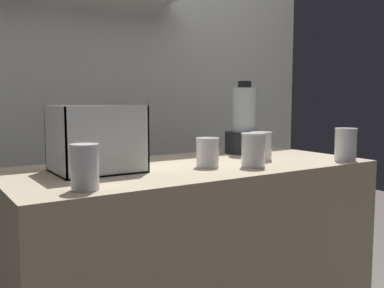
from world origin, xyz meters
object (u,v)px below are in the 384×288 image
at_px(carrot_display_bin, 97,150).
at_px(juice_cup_pomegranate_left, 208,154).
at_px(juice_cup_beet_middle, 253,152).
at_px(juice_cup_orange_far_left, 85,169).
at_px(blender_pitcher, 244,127).
at_px(juice_cup_mango_far_right, 346,147).
at_px(juice_cup_orange_right, 261,148).

xyz_separation_m(carrot_display_bin, juice_cup_pomegranate_left, (0.38, -0.12, -0.03)).
distance_m(carrot_display_bin, juice_cup_beet_middle, 0.57).
relative_size(carrot_display_bin, juice_cup_pomegranate_left, 2.65).
relative_size(juice_cup_orange_far_left, juice_cup_pomegranate_left, 1.19).
height_order(blender_pitcher, juice_cup_orange_far_left, blender_pitcher).
bearing_deg(juice_cup_pomegranate_left, juice_cup_orange_far_left, -163.63).
bearing_deg(carrot_display_bin, blender_pitcher, 9.19).
relative_size(blender_pitcher, juice_cup_orange_far_left, 2.58).
bearing_deg(juice_cup_mango_far_right, juice_cup_pomegranate_left, 162.31).
xyz_separation_m(blender_pitcher, juice_cup_mango_far_right, (0.18, -0.43, -0.06)).
xyz_separation_m(blender_pitcher, juice_cup_orange_right, (-0.09, -0.22, -0.07)).
relative_size(juice_cup_pomegranate_left, juice_cup_orange_right, 0.93).
height_order(juice_cup_beet_middle, juice_cup_mango_far_right, juice_cup_mango_far_right).
height_order(juice_cup_beet_middle, juice_cup_orange_right, juice_cup_beet_middle).
bearing_deg(juice_cup_orange_far_left, carrot_display_bin, 63.35).
bearing_deg(juice_cup_orange_right, juice_cup_orange_far_left, -167.60).
bearing_deg(carrot_display_bin, juice_cup_pomegranate_left, -17.74).
relative_size(juice_cup_orange_right, juice_cup_mango_far_right, 0.87).
distance_m(blender_pitcher, juice_cup_mango_far_right, 0.47).
xyz_separation_m(blender_pitcher, juice_cup_pomegranate_left, (-0.38, -0.25, -0.07)).
bearing_deg(carrot_display_bin, juice_cup_beet_middle, -22.45).
height_order(juice_cup_orange_far_left, juice_cup_orange_right, juice_cup_orange_far_left).
distance_m(juice_cup_pomegranate_left, juice_cup_orange_right, 0.29).
height_order(carrot_display_bin, juice_cup_beet_middle, carrot_display_bin).
relative_size(carrot_display_bin, juice_cup_mango_far_right, 2.15).
bearing_deg(blender_pitcher, carrot_display_bin, -170.81).
xyz_separation_m(juice_cup_orange_far_left, juice_cup_mango_far_right, (1.09, -0.03, -0.00)).
bearing_deg(juice_cup_orange_far_left, juice_cup_pomegranate_left, 16.37).
xyz_separation_m(blender_pitcher, juice_cup_beet_middle, (-0.24, -0.34, -0.07)).
bearing_deg(juice_cup_pomegranate_left, juice_cup_mango_far_right, -17.69).
height_order(blender_pitcher, juice_cup_mango_far_right, blender_pitcher).
bearing_deg(juice_cup_orange_right, juice_cup_pomegranate_left, -175.11).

